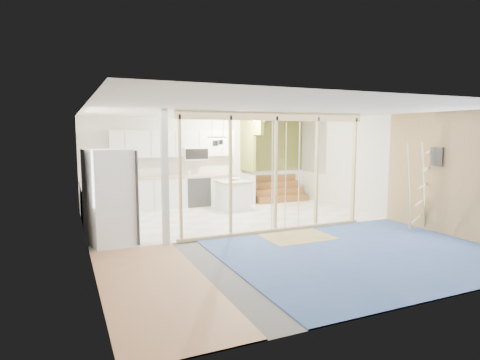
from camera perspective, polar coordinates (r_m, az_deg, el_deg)
name	(u,v)px	position (r m, az deg, el deg)	size (l,w,h in m)	color
room	(263,174)	(8.47, 3.32, 0.92)	(7.01, 8.01, 2.61)	slate
floor_overlays	(264,232)	(8.78, 3.50, -7.42)	(7.00, 8.00, 0.03)	white
stud_frame	(253,160)	(8.34, 1.85, 2.84)	(4.66, 0.14, 2.60)	#DBC686
base_cabinets	(154,195)	(11.21, -12.09, -2.09)	(4.45, 2.24, 0.93)	white
upper_cabinets	(176,145)	(11.71, -9.02, 4.99)	(3.60, 0.41, 0.85)	white
green_partition	(268,171)	(12.68, 3.94, 1.22)	(2.25, 1.51, 2.60)	olive
pot_rack	(218,139)	(10.03, -3.21, 5.81)	(0.52, 0.52, 0.72)	black
sheathing_panel	(463,176)	(9.21, 29.12, 0.55)	(0.02, 4.00, 2.60)	tan
electrical_panel	(437,157)	(9.52, 26.17, 3.00)	(0.04, 0.30, 0.40)	#37383C
ceiling_light	(259,120)	(11.74, 2.71, 8.59)	(0.32, 0.32, 0.08)	#FFEABF
fridge	(110,197)	(8.07, -17.98, -2.38)	(0.97, 0.94, 1.85)	white
island	(233,196)	(11.20, -0.98, -2.24)	(0.90, 0.90, 0.83)	white
bowl	(234,179)	(11.31, -0.80, 0.15)	(0.29, 0.29, 0.07)	white
soap_bottle_a	(163,171)	(11.62, -10.85, 1.22)	(0.11, 0.11, 0.27)	silver
soap_bottle_b	(189,172)	(11.75, -7.26, 1.10)	(0.08, 0.08, 0.17)	silver
ladder	(418,187)	(9.50, 23.95, -0.89)	(1.03, 0.20, 1.94)	#D0BC7F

